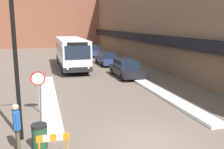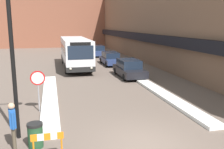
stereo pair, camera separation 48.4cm
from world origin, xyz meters
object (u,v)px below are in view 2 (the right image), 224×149
object	(u,v)px
city_bus	(75,52)
pedestrian	(13,122)
stop_sign	(38,82)
parked_car_back	(98,51)
construction_barricade	(47,141)
parked_car_front	(129,68)
trash_bin	(35,135)
parked_car_middle	(111,58)
street_lamp	(19,39)

from	to	relation	value
city_bus	pedestrian	distance (m)	17.76
city_bus	stop_sign	size ratio (longest dim) A/B	4.67
parked_car_back	construction_barricade	size ratio (longest dim) A/B	4.10
parked_car_front	construction_barricade	distance (m)	14.20
parked_car_back	trash_bin	world-z (taller)	parked_car_back
parked_car_middle	construction_barricade	size ratio (longest dim) A/B	4.34
street_lamp	parked_car_middle	bearing A→B (deg)	66.08
construction_barricade	parked_car_front	bearing A→B (deg)	61.14
city_bus	trash_bin	bearing A→B (deg)	-100.41
street_lamp	construction_barricade	bearing A→B (deg)	-65.26
parked_car_front	street_lamp	xyz separation A→B (m)	(-7.76, -10.47, 3.27)
street_lamp	stop_sign	bearing A→B (deg)	82.12
parked_car_back	pedestrian	bearing A→B (deg)	-106.96
stop_sign	trash_bin	world-z (taller)	stop_sign
city_bus	street_lamp	distance (m)	16.91
parked_car_back	stop_sign	bearing A→B (deg)	-108.07
city_bus	street_lamp	world-z (taller)	street_lamp
parked_car_front	parked_car_back	xyz separation A→B (m)	(-0.00, 15.09, 0.01)
city_bus	construction_barricade	bearing A→B (deg)	-98.46
parked_car_front	construction_barricade	bearing A→B (deg)	-118.86
stop_sign	construction_barricade	bearing A→B (deg)	-84.48
city_bus	trash_bin	world-z (taller)	city_bus
city_bus	parked_car_front	distance (m)	7.25
trash_bin	construction_barricade	bearing A→B (deg)	-65.03
stop_sign	trash_bin	bearing A→B (deg)	-89.64
parked_car_middle	stop_sign	xyz separation A→B (m)	(-7.34, -14.45, 0.88)
parked_car_front	parked_car_middle	bearing A→B (deg)	90.00
city_bus	parked_car_middle	distance (m)	4.40
parked_car_front	stop_sign	size ratio (longest dim) A/B	2.06
pedestrian	stop_sign	bearing A→B (deg)	157.94
trash_bin	pedestrian	bearing A→B (deg)	177.33
parked_car_back	city_bus	bearing A→B (deg)	-114.17
stop_sign	pedestrian	size ratio (longest dim) A/B	1.23
pedestrian	city_bus	bearing A→B (deg)	155.55
stop_sign	parked_car_front	bearing A→B (deg)	45.26
parked_car_middle	construction_barricade	distance (m)	20.65
parked_car_middle	pedestrian	world-z (taller)	pedestrian
trash_bin	street_lamp	bearing A→B (deg)	114.50
city_bus	construction_barricade	xyz separation A→B (m)	(-2.73, -18.32, -1.02)
city_bus	trash_bin	xyz separation A→B (m)	(-3.19, -17.34, -1.21)
parked_car_back	construction_barricade	distance (m)	28.37
parked_car_middle	stop_sign	world-z (taller)	stop_sign
parked_car_back	street_lamp	xyz separation A→B (m)	(-7.76, -25.55, 3.26)
parked_car_front	parked_car_back	size ratio (longest dim) A/B	1.01
city_bus	stop_sign	bearing A→B (deg)	-103.58
city_bus	pedestrian	world-z (taller)	city_bus
city_bus	parked_car_front	xyz separation A→B (m)	(4.13, -5.88, -0.93)
parked_car_front	construction_barricade	xyz separation A→B (m)	(-6.85, -12.44, -0.08)
city_bus	construction_barricade	size ratio (longest dim) A/B	9.37
parked_car_middle	construction_barricade	world-z (taller)	parked_car_middle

